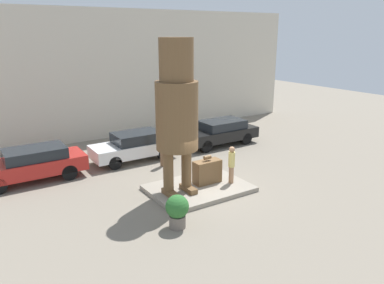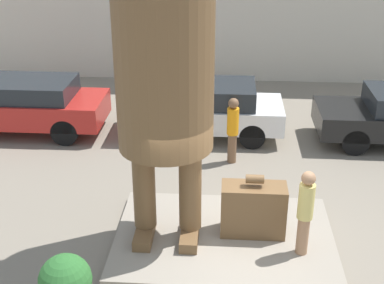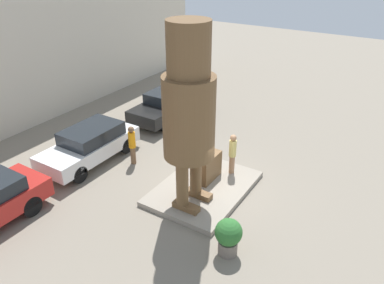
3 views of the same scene
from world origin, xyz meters
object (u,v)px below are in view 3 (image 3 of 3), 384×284
tourist (233,152)px  parked_car_black (169,103)px  parked_car_white (90,144)px  planter_pot (228,235)px  statue_figure (189,106)px  worker_hivis (132,144)px  giant_suitcase (208,167)px

tourist → parked_car_black: tourist is taller
tourist → parked_car_black: (3.36, 5.30, -0.29)m
parked_car_white → planter_pot: parked_car_white is taller
statue_figure → parked_car_white: 5.88m
planter_pot → worker_hivis: bearing=66.2°
giant_suitcase → parked_car_white: bearing=103.2°
tourist → worker_hivis: (-1.24, 3.87, -0.17)m
tourist → parked_car_white: size_ratio=0.38×
statue_figure → tourist: (2.43, -0.39, -2.64)m
giant_suitcase → parked_car_black: (4.21, 4.72, 0.10)m
statue_figure → giant_suitcase: (1.58, 0.18, -3.03)m
statue_figure → worker_hivis: bearing=71.2°
worker_hivis → giant_suitcase: bearing=-83.3°
statue_figure → parked_car_black: 8.13m
parked_car_white → planter_pot: (-1.72, -7.22, -0.13)m
giant_suitcase → planter_pot: size_ratio=1.03×
statue_figure → parked_car_white: statue_figure is taller
planter_pot → worker_hivis: 6.14m
parked_car_white → parked_car_black: 5.36m
statue_figure → tourist: size_ratio=3.72×
parked_car_white → parked_car_black: (5.36, -0.17, 0.00)m
giant_suitcase → tourist: size_ratio=0.75×
giant_suitcase → planter_pot: giant_suitcase is taller
planter_pot → worker_hivis: size_ratio=0.71×
statue_figure → parked_car_white: (0.43, 5.08, -2.93)m
parked_car_black → worker_hivis: (-4.60, -1.43, 0.12)m
statue_figure → giant_suitcase: statue_figure is taller
tourist → worker_hivis: bearing=107.8°
giant_suitcase → parked_car_white: 5.03m
worker_hivis → parked_car_white: bearing=115.3°
tourist → worker_hivis: size_ratio=0.98×
parked_car_black → worker_hivis: bearing=17.3°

